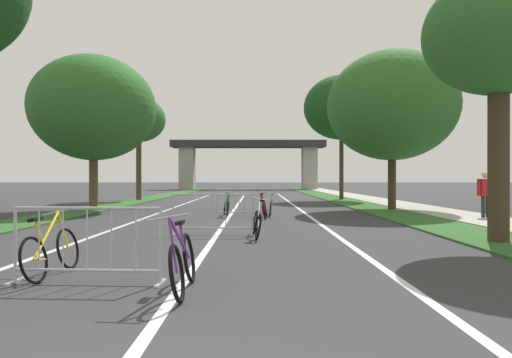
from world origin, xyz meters
TOP-DOWN VIEW (x-y plane):
  - grass_verge_left at (-6.48, 26.99)m, footprint 2.00×65.98m
  - grass_verge_right at (6.48, 26.99)m, footprint 2.00×65.98m
  - sidewalk_path_right at (8.63, 26.99)m, footprint 2.30×65.98m
  - lane_stripe_center at (0.00, 19.09)m, footprint 0.14×38.17m
  - lane_stripe_right_lane at (3.01, 19.09)m, footprint 0.14×38.17m
  - lane_stripe_left_lane at (-3.01, 19.09)m, footprint 0.14×38.17m
  - overpass_bridge at (0.00, 54.53)m, footprint 19.71×3.46m
  - tree_left_pine_near at (-6.24, 17.32)m, footprint 5.46×5.46m
  - tree_left_oak_near at (-6.61, 26.25)m, footprint 3.44×3.44m
  - tree_right_maple_mid at (6.35, 7.45)m, footprint 3.23×3.23m
  - tree_right_pine_far at (7.13, 17.56)m, footprint 5.80×5.80m
  - tree_right_cypress_far at (6.68, 26.95)m, footprint 5.01×5.01m
  - crowd_barrier_nearest at (-1.31, 3.76)m, footprint 2.12×0.56m
  - crowd_barrier_second at (-0.10, 8.88)m, footprint 2.11×0.55m
  - crowd_barrier_third at (0.56, 13.99)m, footprint 2.10×0.49m
  - bicycle_green_0 at (-0.12, 14.43)m, footprint 0.59×1.60m
  - bicycle_silver_1 at (1.02, 8.39)m, footprint 0.47×1.61m
  - bicycle_yellow_2 at (-2.00, 4.20)m, footprint 0.52×1.64m
  - bicycle_purple_3 at (0.07, 3.32)m, footprint 0.49×1.68m
  - bicycle_red_4 at (1.29, 13.52)m, footprint 0.53×1.70m
  - bicycle_white_5 at (1.57, 14.53)m, footprint 0.44×1.58m
  - pedestrian_with_backpack at (9.01, 13.10)m, footprint 0.59×0.38m

SIDE VIEW (x-z plane):
  - lane_stripe_center at x=0.00m, z-range 0.00..0.01m
  - lane_stripe_right_lane at x=3.01m, z-range 0.00..0.01m
  - lane_stripe_left_lane at x=-3.01m, z-range 0.00..0.01m
  - grass_verge_left at x=-6.48m, z-range 0.00..0.05m
  - grass_verge_right at x=6.48m, z-range 0.00..0.05m
  - sidewalk_path_right at x=8.63m, z-range 0.00..0.08m
  - bicycle_green_0 at x=-0.12m, z-range -0.10..0.79m
  - bicycle_white_5 at x=1.57m, z-range -0.08..0.77m
  - bicycle_red_4 at x=1.29m, z-range -0.14..0.84m
  - bicycle_silver_1 at x=1.02m, z-range -0.12..0.84m
  - bicycle_yellow_2 at x=-2.00m, z-range -0.12..0.86m
  - bicycle_purple_3 at x=0.07m, z-range -0.14..0.90m
  - crowd_barrier_nearest at x=-1.31m, z-range -0.01..1.04m
  - crowd_barrier_second at x=-0.10m, z-range -0.01..1.04m
  - crowd_barrier_third at x=0.56m, z-range -0.01..1.04m
  - pedestrian_with_backpack at x=9.01m, z-range 0.18..1.85m
  - overpass_bridge at x=0.00m, z-range 1.29..7.57m
  - tree_left_pine_near at x=-6.24m, z-range 1.11..7.99m
  - tree_right_maple_mid at x=6.35m, z-range 1.58..7.61m
  - tree_right_pine_far at x=7.13m, z-range 1.12..8.29m
  - tree_left_oak_near at x=-6.61m, z-range 1.85..8.58m
  - tree_right_cypress_far at x=6.68m, z-range 1.99..10.26m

